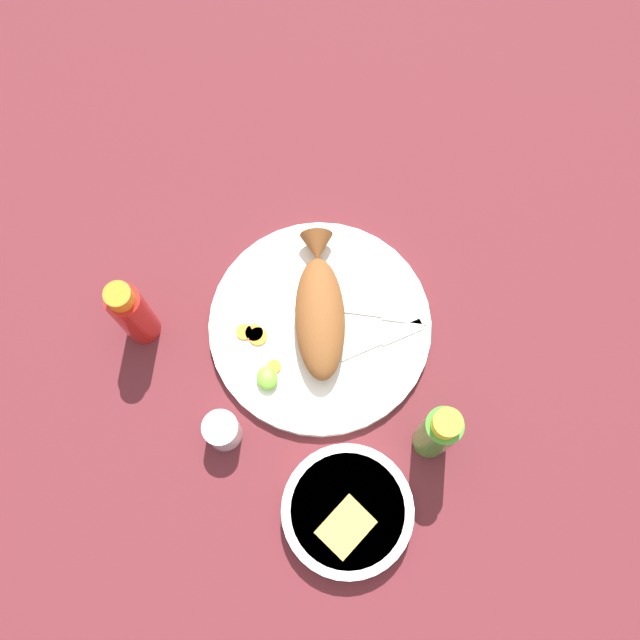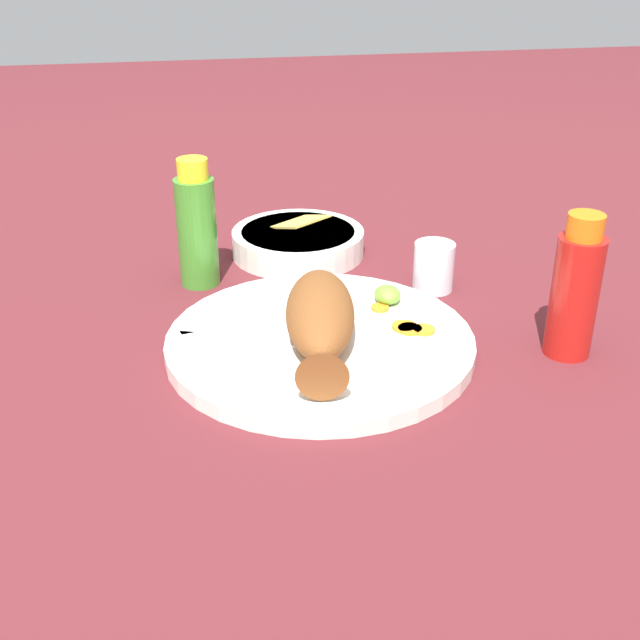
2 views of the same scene
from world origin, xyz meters
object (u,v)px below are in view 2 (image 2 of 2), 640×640
hot_sauce_bottle_red (575,291)px  salt_cup (433,269)px  fork_far (247,320)px  hot_sauce_bottle_green (197,227)px  main_plate (320,343)px  fork_near (240,341)px  fried_fish (320,318)px  guacamole_bowl (298,241)px

hot_sauce_bottle_red → salt_cup: bearing=26.6°
fork_far → hot_sauce_bottle_red: size_ratio=1.13×
hot_sauce_bottle_red → hot_sauce_bottle_green: (0.27, 0.39, 0.00)m
main_plate → fork_near: 0.09m
fork_far → hot_sauce_bottle_red: 0.37m
hot_sauce_bottle_red → hot_sauce_bottle_green: 0.47m
fried_fish → guacamole_bowl: fried_fish is taller
fork_near → salt_cup: (0.13, -0.26, 0.01)m
fried_fish → salt_cup: bearing=-40.5°
hot_sauce_bottle_red → fried_fish: bearing=81.1°
main_plate → fried_fish: bearing=170.2°
hot_sauce_bottle_red → guacamole_bowl: (0.34, 0.25, -0.06)m
main_plate → salt_cup: size_ratio=5.48×
hot_sauce_bottle_green → fork_near: bearing=-170.9°
fork_near → fork_far: same height
hot_sauce_bottle_green → salt_cup: hot_sauce_bottle_green is taller
fried_fish → main_plate: bearing=0.0°
fried_fish → hot_sauce_bottle_red: hot_sauce_bottle_red is taller
main_plate → fork_far: bearing=57.1°
main_plate → fork_far: size_ratio=1.88×
main_plate → fork_near: (0.00, 0.09, 0.01)m
main_plate → fried_fish: fried_fish is taller
hot_sauce_bottle_red → fork_far: bearing=73.0°
fork_near → salt_cup: 0.30m
hot_sauce_bottle_green → guacamole_bowl: (0.07, -0.14, -0.06)m
fork_far → hot_sauce_bottle_green: hot_sauce_bottle_green is taller
main_plate → fork_far: 0.09m
main_plate → hot_sauce_bottle_green: 0.25m
fork_far → guacamole_bowl: size_ratio=0.98×
main_plate → hot_sauce_bottle_green: (0.21, 0.12, 0.07)m
fried_fish → salt_cup: size_ratio=3.84×
salt_cup → main_plate: bearing=127.4°
main_plate → fork_far: fork_far is taller
fork_near → hot_sauce_bottle_red: (-0.06, -0.36, 0.06)m
main_plate → hot_sauce_bottle_red: bearing=-101.8°
main_plate → guacamole_bowl: size_ratio=1.84×
fork_near → guacamole_bowl: 0.30m
main_plate → hot_sauce_bottle_red: hot_sauce_bottle_red is taller
fork_far → main_plate: bearing=135.6°
hot_sauce_bottle_red → guacamole_bowl: hot_sauce_bottle_red is taller
guacamole_bowl → fried_fish: bearing=175.4°
fried_fish → fork_near: (0.02, 0.09, -0.03)m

